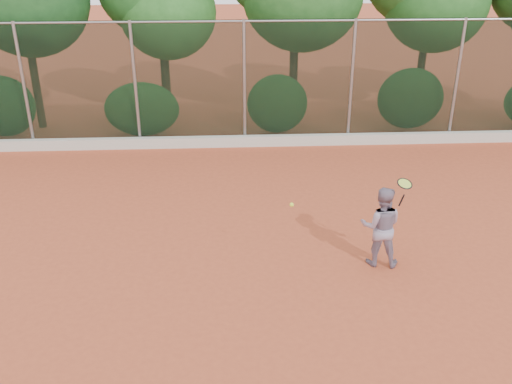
{
  "coord_description": "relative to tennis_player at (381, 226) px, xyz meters",
  "views": [
    {
      "loc": [
        -0.52,
        -8.57,
        5.72
      ],
      "look_at": [
        0.0,
        1.0,
        1.25
      ],
      "focal_mm": 40.0,
      "sensor_mm": 36.0,
      "label": 1
    }
  ],
  "objects": [
    {
      "name": "tennis_player",
      "position": [
        0.0,
        0.0,
        0.0
      ],
      "size": [
        0.86,
        0.73,
        1.55
      ],
      "primitive_type": "imported",
      "rotation": [
        0.0,
        0.0,
        2.94
      ],
      "color": "gray",
      "rests_on": "ground"
    },
    {
      "name": "tennis_ball_in_flight",
      "position": [
        -1.69,
        -0.37,
        0.67
      ],
      "size": [
        0.07,
        0.07,
        0.07
      ],
      "color": "#DEF738",
      "rests_on": "ground"
    },
    {
      "name": "chainlink_fence",
      "position": [
        -2.24,
        6.58,
        1.09
      ],
      "size": [
        24.09,
        0.09,
        3.5
      ],
      "color": "black",
      "rests_on": "ground"
    },
    {
      "name": "tennis_racket",
      "position": [
        0.3,
        -0.12,
        0.86
      ],
      "size": [
        0.34,
        0.34,
        0.55
      ],
      "color": "black",
      "rests_on": "ground"
    },
    {
      "name": "concrete_curb",
      "position": [
        -2.24,
        6.4,
        -0.62
      ],
      "size": [
        24.0,
        0.2,
        0.3
      ],
      "primitive_type": "cube",
      "color": "beige",
      "rests_on": "ground"
    },
    {
      "name": "ground",
      "position": [
        -2.24,
        -0.42,
        -0.77
      ],
      "size": [
        80.0,
        80.0,
        0.0
      ],
      "primitive_type": "plane",
      "color": "#B3492A",
      "rests_on": "ground"
    }
  ]
}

